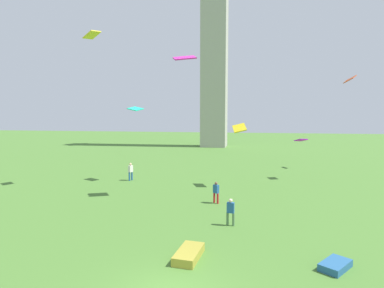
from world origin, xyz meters
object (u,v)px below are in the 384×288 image
kite_flying_1 (350,79)px  kite_flying_5 (92,35)px  kite_flying_4 (135,109)px  kite_bundle_1 (335,265)px  person_1 (131,171)px  kite_flying_2 (301,140)px  kite_flying_3 (185,58)px  person_2 (231,210)px  person_0 (216,191)px  kite_bundle_0 (189,254)px  monument_obelisk (215,25)px  kite_flying_0 (239,128)px

kite_flying_1 → kite_flying_5: size_ratio=0.97×
kite_flying_4 → kite_flying_5: 7.89m
kite_bundle_1 → kite_flying_5: bearing=144.9°
person_1 → kite_flying_5: size_ratio=1.03×
person_1 → kite_flying_5: (-2.05, -3.51, 12.96)m
kite_flying_2 → kite_flying_3: kite_flying_3 is taller
person_2 → kite_bundle_1: (4.94, -4.64, -0.78)m
kite_bundle_1 → person_1: bearing=134.8°
kite_flying_3 → person_0: bearing=-43.1°
kite_flying_5 → kite_bundle_1: kite_flying_5 is taller
person_0 → kite_bundle_0: (-0.06, -9.71, -0.74)m
person_0 → kite_flying_2: bearing=91.9°
monument_obelisk → person_1: size_ratio=28.50×
person_0 → kite_flying_3: 10.65m
person_2 → kite_bundle_0: person_2 is taller
person_1 → kite_flying_4: bearing=94.7°
person_1 → kite_flying_1: size_ratio=1.06×
kite_flying_2 → kite_bundle_1: size_ratio=0.98×
kite_flying_0 → kite_flying_3: (-4.05, -5.16, 5.64)m
monument_obelisk → kite_flying_5: size_ratio=29.22×
kite_bundle_0 → kite_bundle_1: size_ratio=1.37×
monument_obelisk → person_0: bearing=-82.3°
person_2 → kite_flying_2: bearing=-104.3°
monument_obelisk → kite_flying_0: monument_obelisk is taller
person_0 → person_1: person_1 is taller
kite_flying_5 → kite_flying_2: bearing=50.9°
kite_flying_5 → kite_bundle_1: bearing=-5.9°
person_2 → kite_flying_1: size_ratio=0.96×
person_0 → kite_flying_3: size_ratio=0.81×
person_2 → kite_bundle_1: bearing=143.3°
person_1 → kite_flying_2: (17.30, 4.21, 3.12)m
kite_flying_2 → kite_bundle_1: kite_flying_2 is taller
kite_flying_3 → kite_flying_5: size_ratio=1.14×
kite_flying_3 → kite_bundle_1: bearing=-72.1°
kite_flying_0 → kite_flying_1: kite_flying_1 is taller
kite_flying_3 → kite_flying_4: size_ratio=1.13×
kite_flying_4 → kite_bundle_1: (15.50, -16.17, -7.24)m
kite_flying_0 → kite_flying_2: (6.15, 4.95, -1.40)m
kite_flying_0 → kite_bundle_0: size_ratio=0.79×
monument_obelisk → kite_flying_5: (-5.60, -42.42, -12.15)m
person_2 → kite_flying_3: bearing=-47.8°
monument_obelisk → kite_flying_2: 43.32m
person_2 → kite_flying_0: kite_flying_0 is taller
monument_obelisk → kite_flying_2: monument_obelisk is taller
person_1 → kite_bundle_1: person_1 is taller
kite_bundle_0 → kite_flying_2: bearing=69.9°
kite_flying_1 → kite_bundle_1: size_ratio=1.10×
person_0 → kite_flying_0: size_ratio=0.97×
kite_flying_4 → kite_bundle_1: 23.54m
person_2 → kite_flying_5: (-13.31, 8.17, 13.05)m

